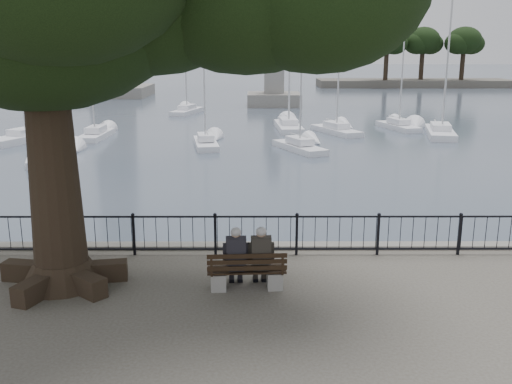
{
  "coord_description": "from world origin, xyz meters",
  "views": [
    {
      "loc": [
        -0.03,
        -10.79,
        4.98
      ],
      "look_at": [
        0.0,
        2.5,
        1.6
      ],
      "focal_mm": 40.0,
      "sensor_mm": 36.0,
      "label": 1
    }
  ],
  "objects_px": {
    "person_left": "(236,259)",
    "person_right": "(261,259)",
    "bench": "(247,276)",
    "lion_monument": "(274,86)"
  },
  "relations": [
    {
      "from": "bench",
      "to": "lion_monument",
      "type": "relative_size",
      "value": 0.2
    },
    {
      "from": "person_left",
      "to": "lion_monument",
      "type": "height_order",
      "value": "lion_monument"
    },
    {
      "from": "person_left",
      "to": "lion_monument",
      "type": "relative_size",
      "value": 0.17
    },
    {
      "from": "person_right",
      "to": "lion_monument",
      "type": "xyz_separation_m",
      "value": [
        1.91,
        49.4,
        0.42
      ]
    },
    {
      "from": "person_left",
      "to": "person_right",
      "type": "relative_size",
      "value": 1.0
    },
    {
      "from": "bench",
      "to": "person_left",
      "type": "relative_size",
      "value": 1.21
    },
    {
      "from": "bench",
      "to": "lion_monument",
      "type": "xyz_separation_m",
      "value": [
        2.2,
        49.51,
        0.75
      ]
    },
    {
      "from": "person_left",
      "to": "person_right",
      "type": "height_order",
      "value": "same"
    },
    {
      "from": "bench",
      "to": "person_left",
      "type": "xyz_separation_m",
      "value": [
        -0.23,
        0.08,
        0.33
      ]
    },
    {
      "from": "bench",
      "to": "person_right",
      "type": "xyz_separation_m",
      "value": [
        0.29,
        0.11,
        0.33
      ]
    }
  ]
}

